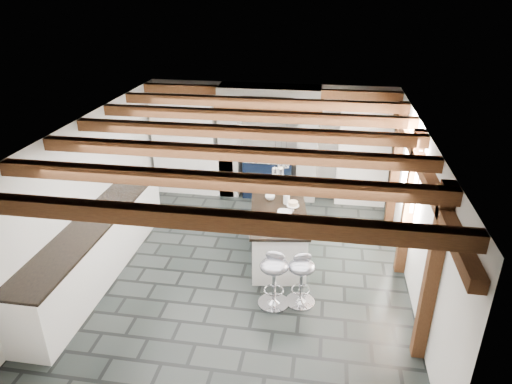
% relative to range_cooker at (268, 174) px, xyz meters
% --- Properties ---
extents(ground, '(6.00, 6.00, 0.00)m').
position_rel_range_cooker_xyz_m(ground, '(0.00, -2.68, -0.47)').
color(ground, black).
rests_on(ground, ground).
extents(room_shell, '(6.00, 6.03, 6.00)m').
position_rel_range_cooker_xyz_m(room_shell, '(-0.61, -1.26, 0.60)').
color(room_shell, silver).
rests_on(room_shell, ground).
extents(range_cooker, '(1.00, 0.63, 0.99)m').
position_rel_range_cooker_xyz_m(range_cooker, '(0.00, 0.00, 0.00)').
color(range_cooker, black).
rests_on(range_cooker, ground).
extents(kitchen_island, '(1.10, 1.79, 1.11)m').
position_rel_range_cooker_xyz_m(kitchen_island, '(0.48, -2.39, -0.04)').
color(kitchen_island, white).
rests_on(kitchen_island, ground).
extents(bar_stool_near, '(0.49, 0.49, 0.77)m').
position_rel_range_cooker_xyz_m(bar_stool_near, '(0.93, -3.52, 0.01)').
color(bar_stool_near, silver).
rests_on(bar_stool_near, ground).
extents(bar_stool_far, '(0.46, 0.46, 0.82)m').
position_rel_range_cooker_xyz_m(bar_stool_far, '(0.57, -3.61, 0.04)').
color(bar_stool_far, silver).
rests_on(bar_stool_far, ground).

